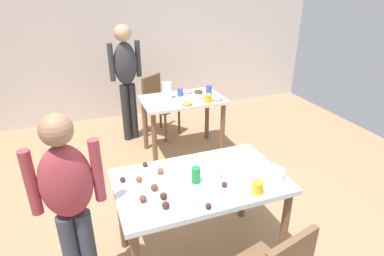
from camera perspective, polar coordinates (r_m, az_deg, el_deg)
ground_plane at (r=3.04m, az=2.40°, el=-19.10°), size 6.40×6.40×0.00m
wall_back at (r=5.34m, az=-11.25°, el=15.67°), size 6.40×0.10×2.60m
dining_table_near at (r=2.50m, az=1.44°, el=-10.90°), size 1.26×0.76×0.75m
dining_table_far at (r=4.10m, az=-1.64°, el=3.56°), size 1.01×0.62×0.75m
chair_far_table at (r=4.69m, az=-6.02°, el=4.58°), size 0.56×0.56×0.87m
person_girl_near at (r=2.23m, az=-20.73°, el=-11.60°), size 0.45×0.20×1.43m
person_adult_far at (r=4.46m, az=-11.50°, el=9.41°), size 0.45×0.27×1.59m
mixing_bowl at (r=2.49m, az=13.79°, el=-7.95°), size 0.20×0.20×0.08m
soda_can at (r=2.38m, az=0.69°, el=-8.28°), size 0.07×0.07×0.12m
fork_near at (r=2.34m, az=-10.32°, el=-11.05°), size 0.17×0.02×0.01m
cup_near_0 at (r=2.32m, az=11.40°, el=-10.21°), size 0.08×0.08×0.09m
cup_near_1 at (r=2.44m, az=4.25°, el=-7.82°), size 0.07×0.07×0.09m
cake_ball_0 at (r=2.51m, az=-5.58°, el=-7.50°), size 0.05×0.05×0.05m
cake_ball_1 at (r=2.24m, az=-5.04°, el=-11.81°), size 0.05×0.05×0.05m
cake_ball_2 at (r=2.44m, az=-9.34°, el=-8.81°), size 0.05×0.05×0.05m
cake_ball_3 at (r=2.46m, az=-12.10°, el=-8.85°), size 0.04×0.04×0.04m
cake_ball_4 at (r=2.36m, az=5.71°, el=-9.82°), size 0.04×0.04×0.04m
cake_ball_5 at (r=2.23m, az=-8.62°, el=-12.19°), size 0.05×0.05×0.05m
cake_ball_6 at (r=2.33m, az=-6.65°, el=-10.30°), size 0.05×0.05×0.05m
cake_ball_7 at (r=2.16m, az=-4.65°, el=-13.35°), size 0.05×0.05×0.05m
cake_ball_8 at (r=2.16m, az=2.89°, el=-13.54°), size 0.04×0.04×0.04m
cake_ball_9 at (r=2.61m, az=-8.25°, el=-6.34°), size 0.04×0.04×0.04m
pitcher_far at (r=4.03m, az=-4.34°, el=6.59°), size 0.12×0.12×0.20m
cup_far_0 at (r=4.13m, az=-2.12°, el=6.29°), size 0.07×0.07×0.10m
cup_far_1 at (r=3.90m, az=2.80°, el=5.22°), size 0.09×0.09×0.10m
cup_far_2 at (r=4.18m, az=2.98°, el=6.68°), size 0.08×0.08×0.12m
donut_far_0 at (r=4.07m, az=1.63°, el=5.56°), size 0.12×0.12×0.04m
donut_far_1 at (r=4.24m, az=-0.84°, el=6.39°), size 0.13×0.13×0.04m
donut_far_2 at (r=3.83m, az=-0.94°, el=4.38°), size 0.14×0.14×0.04m
donut_far_3 at (r=4.00m, az=4.46°, el=5.21°), size 0.14×0.14×0.04m
donut_far_4 at (r=4.25m, az=1.13°, el=6.39°), size 0.11×0.11×0.03m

